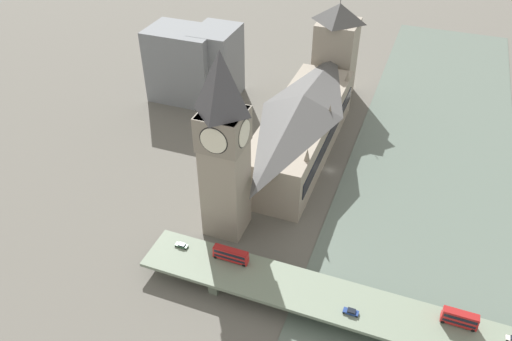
% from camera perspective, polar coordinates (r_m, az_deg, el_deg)
% --- Properties ---
extents(ground_plane, '(600.00, 600.00, 0.00)m').
position_cam_1_polar(ground_plane, '(213.16, 8.41, 0.04)').
color(ground_plane, '#605E56').
extents(river_water, '(67.76, 360.00, 0.30)m').
position_cam_1_polar(river_water, '(211.10, 18.94, -2.24)').
color(river_water, slate).
rests_on(river_water, ground_plane).
extents(parliament_hall, '(25.46, 88.26, 28.73)m').
position_cam_1_polar(parliament_hall, '(214.38, 5.24, 5.17)').
color(parliament_hall, gray).
rests_on(parliament_hall, ground_plane).
extents(clock_tower, '(14.87, 14.87, 69.08)m').
position_cam_1_polar(clock_tower, '(162.11, -3.71, 2.92)').
color(clock_tower, gray).
rests_on(clock_tower, ground_plane).
extents(victoria_tower, '(19.58, 19.58, 52.22)m').
position_cam_1_polar(victoria_tower, '(260.06, 9.08, 13.31)').
color(victoria_tower, gray).
rests_on(victoria_tower, ground_plane).
extents(road_bridge, '(167.51, 16.87, 5.91)m').
position_cam_1_polar(road_bridge, '(157.09, 16.82, -16.30)').
color(road_bridge, '#5D6A59').
rests_on(road_bridge, ground_plane).
extents(double_decker_bus_lead, '(10.01, 2.66, 5.03)m').
position_cam_1_polar(double_decker_bus_lead, '(158.02, 22.28, -15.34)').
color(double_decker_bus_lead, red).
rests_on(double_decker_bus_lead, road_bridge).
extents(double_decker_bus_rear, '(11.90, 2.50, 4.81)m').
position_cam_1_polar(double_decker_bus_rear, '(163.15, -2.90, -9.55)').
color(double_decker_bus_rear, red).
rests_on(double_decker_bus_rear, road_bridge).
extents(car_northbound_lead, '(4.53, 1.93, 1.41)m').
position_cam_1_polar(car_northbound_lead, '(153.51, 10.80, -15.56)').
color(car_northbound_lead, navy).
rests_on(car_northbound_lead, road_bridge).
extents(car_southbound_mid, '(4.37, 1.85, 1.21)m').
position_cam_1_polar(car_southbound_mid, '(170.47, -8.50, -8.44)').
color(car_southbound_mid, '#2D5638').
rests_on(car_southbound_mid, road_bridge).
extents(city_block_west, '(33.82, 23.58, 36.58)m').
position_cam_1_polar(city_block_west, '(259.47, -8.19, 11.92)').
color(city_block_west, slate).
rests_on(city_block_west, ground_plane).
extents(city_block_center, '(19.86, 25.53, 36.66)m').
position_cam_1_polar(city_block_center, '(257.82, -4.49, 12.03)').
color(city_block_center, slate).
rests_on(city_block_center, ground_plane).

